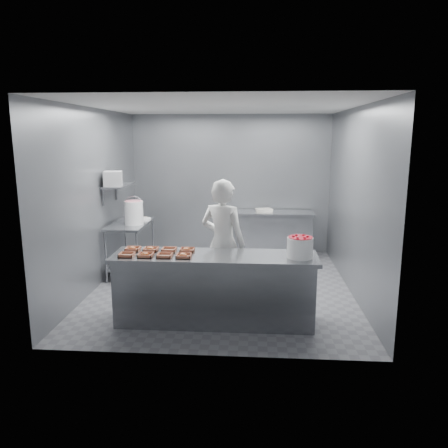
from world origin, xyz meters
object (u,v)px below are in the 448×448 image
(worker, at_px, (223,243))
(tray_1, at_px, (145,255))
(service_counter, at_px, (215,288))
(appliance, at_px, (113,179))
(tray_0, at_px, (127,255))
(tray_3, at_px, (184,255))
(tray_5, at_px, (151,249))
(tray_6, at_px, (169,250))
(back_counter, at_px, (274,234))
(strawberry_tub, at_px, (300,247))
(prep_table, at_px, (131,240))
(glaze_bucket, at_px, (134,212))
(tray_7, at_px, (187,250))
(tray_2, at_px, (165,255))
(tray_4, at_px, (133,249))

(worker, bearing_deg, tray_1, 61.27)
(service_counter, xyz_separation_m, appliance, (-1.82, 1.68, 1.23))
(tray_0, height_order, tray_3, tray_3)
(tray_0, relative_size, tray_5, 1.00)
(tray_1, xyz_separation_m, tray_6, (0.24, 0.28, -0.00))
(back_counter, height_order, worker, worker)
(service_counter, bearing_deg, worker, 84.02)
(service_counter, distance_m, tray_1, 0.98)
(tray_5, distance_m, worker, 1.02)
(strawberry_tub, bearing_deg, prep_table, 143.57)
(glaze_bucket, bearing_deg, tray_6, -61.17)
(tray_6, relative_size, tray_7, 1.00)
(tray_0, bearing_deg, tray_7, 21.32)
(glaze_bucket, bearing_deg, tray_3, -59.36)
(tray_0, xyz_separation_m, tray_3, (0.72, -0.00, 0.00))
(appliance, bearing_deg, tray_3, -64.68)
(glaze_bucket, bearing_deg, tray_7, -55.38)
(tray_6, bearing_deg, glaze_bucket, 118.83)
(tray_1, relative_size, tray_2, 1.00)
(strawberry_tub, distance_m, appliance, 3.42)
(appliance, bearing_deg, worker, -43.03)
(back_counter, bearing_deg, tray_1, -117.33)
(tray_3, bearing_deg, glaze_bucket, 120.64)
(tray_4, xyz_separation_m, worker, (1.15, 0.46, -0.02))
(service_counter, distance_m, tray_2, 0.78)
(tray_2, bearing_deg, tray_1, -180.00)
(worker, relative_size, appliance, 5.55)
(tray_4, distance_m, worker, 1.24)
(service_counter, relative_size, glaze_bucket, 5.38)
(tray_0, bearing_deg, tray_3, -0.00)
(tray_0, relative_size, glaze_bucket, 0.39)
(prep_table, relative_size, worker, 0.67)
(tray_4, xyz_separation_m, appliance, (-0.73, 1.54, 0.76))
(tray_4, xyz_separation_m, glaze_bucket, (-0.45, 1.69, 0.19))
(glaze_bucket, bearing_deg, worker, -37.56)
(service_counter, height_order, tray_1, tray_1)
(prep_table, relative_size, tray_3, 6.40)
(tray_2, bearing_deg, prep_table, 116.48)
(tray_1, distance_m, tray_7, 0.56)
(tray_7, relative_size, appliance, 0.58)
(tray_0, distance_m, tray_7, 0.77)
(worker, bearing_deg, prep_table, -15.94)
(tray_5, bearing_deg, worker, 26.70)
(tray_4, distance_m, appliance, 1.87)
(tray_6, bearing_deg, tray_2, -90.00)
(tray_4, bearing_deg, strawberry_tub, -5.10)
(tray_3, height_order, tray_6, tray_3)
(service_counter, xyz_separation_m, tray_5, (-0.85, 0.14, 0.47))
(back_counter, relative_size, glaze_bucket, 3.10)
(tray_5, xyz_separation_m, appliance, (-0.97, 1.54, 0.76))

